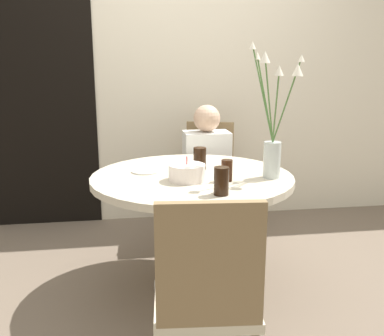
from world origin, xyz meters
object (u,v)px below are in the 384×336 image
(chair_far_back, at_px, (209,172))
(chair_near_front, at_px, (207,293))
(drink_glass_0, at_px, (221,181))
(person_guest, at_px, (206,178))
(birthday_cake, at_px, (187,173))
(drink_glass_1, at_px, (200,158))
(side_plate, at_px, (146,171))
(flower_vase, at_px, (274,132))
(drink_glass_2, at_px, (227,170))

(chair_far_back, height_order, chair_near_front, same)
(drink_glass_0, height_order, person_guest, person_guest)
(birthday_cake, height_order, person_guest, person_guest)
(birthday_cake, distance_m, drink_glass_1, 0.28)
(chair_far_back, height_order, side_plate, chair_far_back)
(side_plate, relative_size, person_guest, 0.16)
(chair_far_back, distance_m, birthday_cake, 1.10)
(drink_glass_0, bearing_deg, person_guest, 83.19)
(birthday_cake, xyz_separation_m, flower_vase, (0.48, -0.02, 0.21))
(chair_far_back, relative_size, birthday_cake, 4.37)
(chair_far_back, relative_size, drink_glass_2, 7.48)
(chair_far_back, height_order, drink_glass_2, chair_far_back)
(person_guest, bearing_deg, side_plate, -127.13)
(flower_vase, distance_m, drink_glass_0, 0.48)
(birthday_cake, distance_m, drink_glass_2, 0.22)
(chair_near_front, xyz_separation_m, drink_glass_2, (0.25, 0.77, 0.28))
(drink_glass_0, bearing_deg, chair_far_back, 82.01)
(chair_far_back, xyz_separation_m, birthday_cake, (-0.31, -1.02, 0.26))
(chair_near_front, bearing_deg, drink_glass_0, -102.48)
(flower_vase, relative_size, drink_glass_2, 6.29)
(chair_near_front, height_order, birthday_cake, chair_near_front)
(chair_near_front, bearing_deg, side_plate, -75.19)
(side_plate, bearing_deg, drink_glass_0, -56.32)
(birthday_cake, distance_m, flower_vase, 0.52)
(flower_vase, height_order, person_guest, flower_vase)
(drink_glass_0, xyz_separation_m, person_guest, (0.14, 1.15, -0.29))
(drink_glass_2, bearing_deg, person_guest, 86.66)
(drink_glass_1, distance_m, drink_glass_2, 0.31)
(chair_far_back, bearing_deg, drink_glass_0, -81.44)
(side_plate, bearing_deg, chair_far_back, 56.27)
(flower_vase, height_order, side_plate, flower_vase)
(drink_glass_1, distance_m, person_guest, 0.70)
(person_guest, bearing_deg, drink_glass_2, -93.34)
(flower_vase, bearing_deg, chair_near_front, -122.91)
(chair_near_front, relative_size, flower_vase, 1.19)
(side_plate, height_order, drink_glass_0, drink_glass_0)
(drink_glass_0, height_order, drink_glass_1, drink_glass_0)
(chair_near_front, relative_size, drink_glass_0, 6.35)
(chair_near_front, xyz_separation_m, drink_glass_1, (0.15, 1.06, 0.29))
(flower_vase, bearing_deg, side_plate, 160.29)
(drink_glass_0, relative_size, drink_glass_1, 1.04)
(drink_glass_1, bearing_deg, drink_glass_2, -70.78)
(birthday_cake, xyz_separation_m, drink_glass_0, (0.13, -0.29, 0.02))
(drink_glass_0, distance_m, person_guest, 1.20)
(side_plate, relative_size, drink_glass_2, 1.45)
(birthday_cake, distance_m, drink_glass_0, 0.32)
(chair_far_back, relative_size, flower_vase, 1.19)
(birthday_cake, xyz_separation_m, drink_glass_1, (0.11, 0.25, 0.02))
(drink_glass_0, xyz_separation_m, drink_glass_2, (0.09, 0.25, -0.01))
(side_plate, height_order, person_guest, person_guest)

